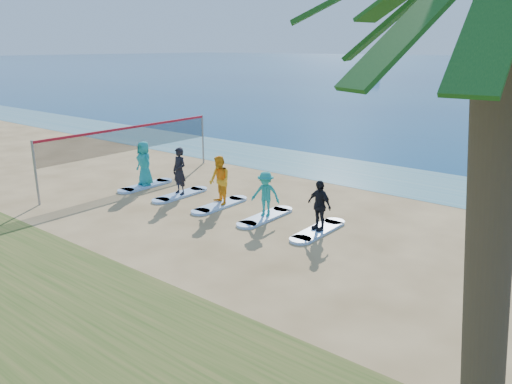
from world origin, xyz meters
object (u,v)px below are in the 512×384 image
Objects in this scene: boat_offshore_a at (373,78)px; student_4 at (319,205)px; student_1 at (179,171)px; student_3 at (266,194)px; volleyball_net at (131,139)px; surfboard_2 at (220,205)px; student_0 at (144,163)px; surfboard_3 at (265,217)px; surfboard_1 at (180,195)px; surfboard_0 at (146,186)px; student_2 at (219,180)px; surfboard_4 at (318,231)px.

boat_offshore_a is 83.34m from student_4.
student_3 is at bearing 5.54° from student_1.
student_1 is (3.36, -0.28, -0.87)m from volleyball_net.
surfboard_2 is (30.61, -75.64, 0.04)m from boat_offshore_a.
volleyball_net is 4.80× the size of student_0.
surfboard_3 is (6.56, 0.00, -0.99)m from student_0.
volleyball_net reaches higher than surfboard_1.
surfboard_0 is 6.56m from surfboard_3.
volleyball_net is 3.48m from student_1.
student_1 is at bearing -4.85° from volleyball_net.
student_2 is (0.00, 0.00, 0.97)m from surfboard_2.
volleyball_net is at bearing 178.35° from surfboard_4.
surfboard_1 is 1.37× the size of student_3.
boat_offshore_a reaches higher than surfboard_4.
student_4 reaches higher than surfboard_3.
surfboard_0 is at bearing -94.63° from boat_offshore_a.
boat_offshore_a is 4.99× the size of student_3.
surfboard_2 is at bearing 161.81° from student_3.
boat_offshore_a is at bearing 110.60° from surfboard_1.
student_2 reaches higher than student_3.
volleyball_net is 1.14× the size of boat_offshore_a.
surfboard_0 is 2.40m from student_1.
student_2 is (5.54, -0.28, -0.89)m from volleyball_net.
surfboard_2 is 1.19× the size of student_2.
surfboard_2 and surfboard_3 have the same top height.
surfboard_4 is at bearing 0.00° from surfboard_1.
surfboard_4 is (4.37, 0.00, -0.97)m from student_2.
student_4 is (8.74, 0.00, -0.12)m from student_0.
student_0 reaches higher than surfboard_1.
surfboard_3 is at bearing 0.00° from surfboard_2.
student_1 is at bearing 180.00° from surfboard_4.
surfboard_4 is (8.74, 0.00, 0.00)m from surfboard_0.
surfboard_1 is 4.37m from surfboard_3.
student_0 is 8.80m from surfboard_4.
surfboard_1 and surfboard_4 have the same top height.
student_2 is at bearing 9.60° from student_0.
surfboard_3 is at bearing -2.11° from volleyball_net.
boat_offshore_a is 83.34m from surfboard_4.
surfboard_1 and surfboard_2 have the same top height.
student_2 is at bearing 161.81° from student_3.
student_0 is 1.14× the size of student_4.
surfboard_2 is at bearing 5.54° from student_1.
surfboard_0 is at bearing -167.06° from student_4.
volleyball_net reaches higher than surfboard_2.
boat_offshore_a is at bearing 109.13° from surfboard_0.
student_4 is at bearing -88.94° from boat_offshore_a.
student_0 is 1.03× the size of student_2.
surfboard_4 is at bearing -18.19° from student_3.
surfboard_1 is 1.00× the size of surfboard_2.
surfboard_0 is 8.78m from student_4.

